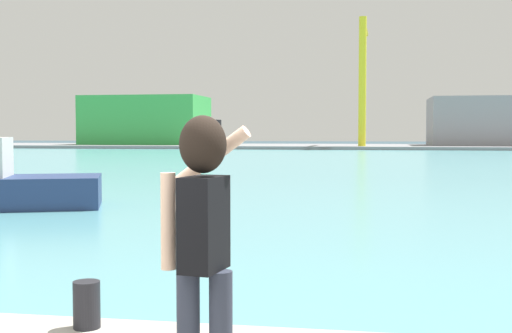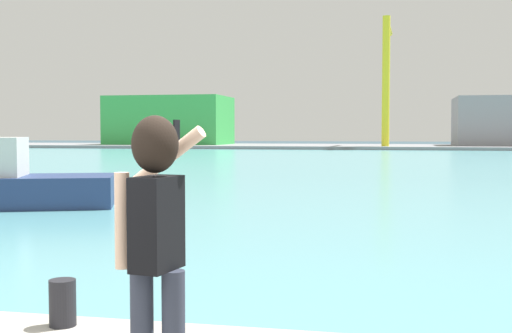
# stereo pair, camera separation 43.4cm
# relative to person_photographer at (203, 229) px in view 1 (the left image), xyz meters

# --- Properties ---
(ground_plane) EXTENTS (220.00, 220.00, 0.00)m
(ground_plane) POSITION_rel_person_photographer_xyz_m (-0.92, 49.65, -1.77)
(ground_plane) COLOR #334751
(harbor_water) EXTENTS (140.00, 100.00, 0.02)m
(harbor_water) POSITION_rel_person_photographer_xyz_m (-0.92, 51.65, -1.76)
(harbor_water) COLOR #599EA8
(harbor_water) RESTS_ON ground_plane
(far_shore_dock) EXTENTS (140.00, 20.00, 0.43)m
(far_shore_dock) POSITION_rel_person_photographer_xyz_m (-0.92, 91.65, -1.55)
(far_shore_dock) COLOR gray
(far_shore_dock) RESTS_ON ground_plane
(person_photographer) EXTENTS (0.53, 0.56, 1.74)m
(person_photographer) POSITION_rel_person_photographer_xyz_m (0.00, 0.00, 0.00)
(person_photographer) COLOR #2D3342
(person_photographer) RESTS_ON quay_promenade
(harbor_bollard) EXTENTS (0.23, 0.23, 0.39)m
(harbor_bollard) POSITION_rel_person_photographer_xyz_m (-1.35, 1.36, -0.87)
(harbor_bollard) COLOR black
(harbor_bollard) RESTS_ON quay_promenade
(warehouse_left) EXTENTS (17.83, 11.04, 7.29)m
(warehouse_left) POSITION_rel_person_photographer_xyz_m (-32.95, 92.96, 2.32)
(warehouse_left) COLOR green
(warehouse_left) RESTS_ON far_shore_dock
(warehouse_right) EXTENTS (14.76, 11.32, 6.74)m
(warehouse_right) POSITION_rel_person_photographer_xyz_m (16.64, 93.58, 2.04)
(warehouse_right) COLOR gray
(warehouse_right) RESTS_ON far_shore_dock
(port_crane) EXTENTS (1.19, 11.16, 17.06)m
(port_crane) POSITION_rel_person_photographer_xyz_m (-0.12, 86.21, 9.01)
(port_crane) COLOR yellow
(port_crane) RESTS_ON far_shore_dock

